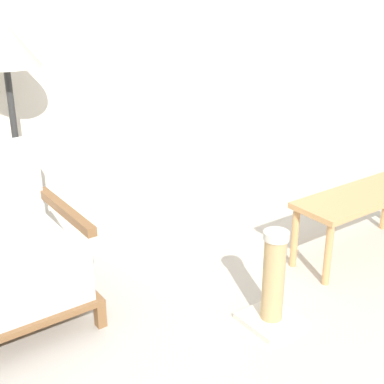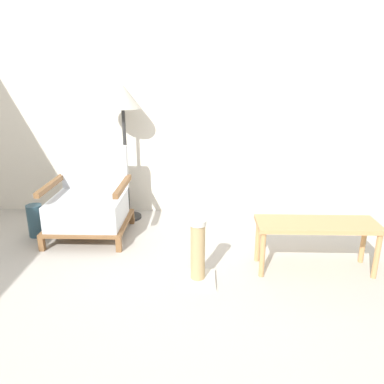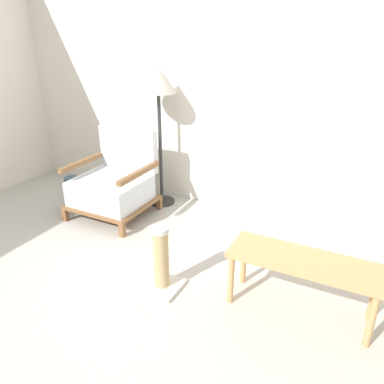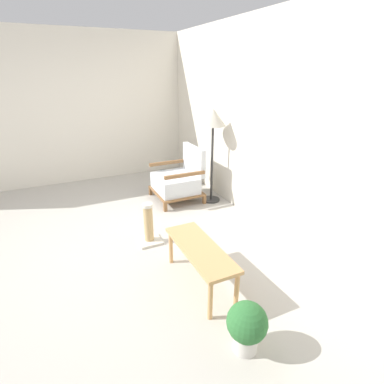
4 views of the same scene
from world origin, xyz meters
TOP-DOWN VIEW (x-y plane):
  - ground_plane at (0.00, 0.00)m, footprint 14.00×14.00m
  - wall_back at (0.00, 2.12)m, footprint 8.00×0.06m
  - armchair at (-1.04, 1.38)m, footprint 0.78×0.73m
  - floor_lamp at (-0.75, 1.85)m, footprint 0.39×0.39m
  - coffee_table at (1.05, 0.73)m, footprint 1.00×0.35m
  - vase at (-1.60, 1.33)m, footprint 0.15×0.15m
  - scratching_post at (0.06, 0.51)m, footprint 0.28×0.28m

SIDE VIEW (x-z plane):
  - ground_plane at x=0.00m, z-range 0.00..0.00m
  - vase at x=-1.60m, z-range 0.00..0.33m
  - scratching_post at x=0.06m, z-range -0.05..0.48m
  - armchair at x=-1.04m, z-range -0.10..0.77m
  - coffee_table at x=1.05m, z-range 0.15..0.58m
  - floor_lamp at x=-0.75m, z-range 0.53..2.02m
  - wall_back at x=0.00m, z-range 0.00..2.70m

